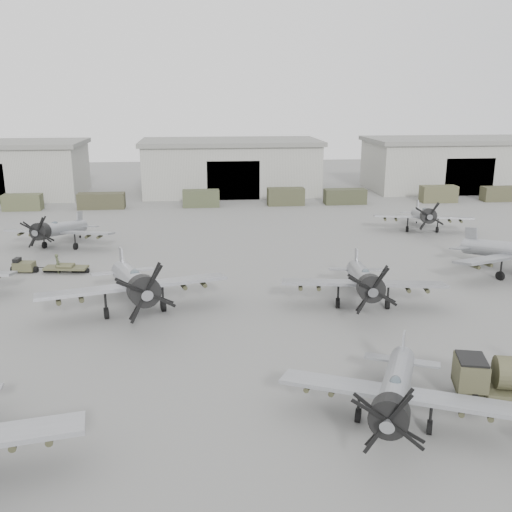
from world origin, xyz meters
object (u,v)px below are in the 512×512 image
at_px(aircraft_far_0, 58,230).
at_px(ground_crew, 58,264).
at_px(aircraft_far_1, 423,215).
at_px(aircraft_near_1, 395,390).
at_px(tug_trailer, 40,267).
at_px(aircraft_mid_1, 134,283).
at_px(aircraft_mid_2, 364,280).

distance_m(aircraft_far_0, ground_crew, 8.98).
bearing_deg(aircraft_far_1, ground_crew, -149.33).
bearing_deg(aircraft_near_1, tug_trailer, 154.18).
bearing_deg(aircraft_far_0, aircraft_near_1, -42.33).
bearing_deg(aircraft_far_1, aircraft_mid_1, -129.66).
relative_size(aircraft_mid_2, tug_trailer, 1.83).
xyz_separation_m(aircraft_mid_2, ground_crew, (-25.16, 11.63, -1.36)).
bearing_deg(aircraft_mid_1, ground_crew, 110.62).
relative_size(aircraft_mid_2, ground_crew, 6.90).
height_order(aircraft_mid_1, aircraft_far_0, aircraft_mid_1).
relative_size(aircraft_mid_1, aircraft_far_0, 1.19).
height_order(aircraft_mid_1, ground_crew, aircraft_mid_1).
xyz_separation_m(aircraft_far_0, ground_crew, (1.83, -8.71, -1.20)).
xyz_separation_m(aircraft_mid_1, aircraft_far_1, (31.20, 23.39, -0.44)).
bearing_deg(ground_crew, aircraft_mid_2, -137.39).
relative_size(aircraft_far_1, ground_crew, 6.34).
bearing_deg(aircraft_mid_2, aircraft_far_0, 152.57).
height_order(aircraft_mid_1, aircraft_mid_2, aircraft_mid_1).
bearing_deg(aircraft_far_0, ground_crew, -63.78).
distance_m(aircraft_mid_2, tug_trailer, 29.51).
relative_size(aircraft_mid_1, ground_crew, 7.66).
distance_m(aircraft_far_1, ground_crew, 41.14).
bearing_deg(ground_crew, aircraft_near_1, -163.98).
bearing_deg(aircraft_near_1, aircraft_far_0, 147.24).
bearing_deg(aircraft_near_1, aircraft_mid_2, 102.93).
distance_m(aircraft_mid_1, tug_trailer, 15.37).
bearing_deg(aircraft_mid_1, aircraft_mid_2, -16.42).
relative_size(aircraft_near_1, tug_trailer, 1.62).
xyz_separation_m(aircraft_near_1, aircraft_mid_1, (-13.97, 16.39, 0.46)).
distance_m(aircraft_near_1, aircraft_far_0, 43.49).
relative_size(aircraft_far_0, tug_trailer, 1.71).
xyz_separation_m(aircraft_near_1, aircraft_far_0, (-23.88, 36.34, 0.05)).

